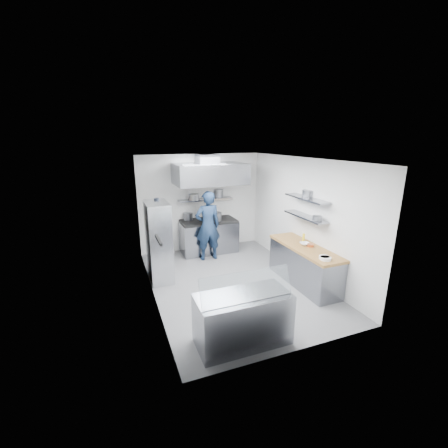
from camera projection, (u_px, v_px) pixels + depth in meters
name	position (u px, v px, depth m)	size (l,w,h in m)	color
floor	(233.00, 282.00, 6.94)	(5.00, 5.00, 0.00)	slate
ceiling	(234.00, 159.00, 6.17)	(5.00, 5.00, 0.00)	silver
wall_back	(201.00, 203.00, 8.80)	(3.60, 0.02, 2.80)	white
wall_front	(301.00, 269.00, 4.31)	(3.60, 0.02, 2.80)	white
wall_left	(150.00, 233.00, 5.93)	(5.00, 0.02, 2.80)	white
wall_right	(303.00, 217.00, 7.17)	(5.00, 0.02, 2.80)	white
gas_range	(209.00, 237.00, 8.73)	(1.60, 0.80, 0.90)	gray
cooktop	(209.00, 221.00, 8.60)	(1.57, 0.78, 0.06)	black
stock_pot_left	(188.00, 217.00, 8.58)	(0.26, 0.26, 0.20)	slate
stock_pot_mid	(215.00, 217.00, 8.48)	(0.38, 0.38, 0.24)	slate
over_range_shelf	(206.00, 199.00, 8.65)	(1.60, 0.30, 0.04)	gray
shelf_pot_a	(194.00, 197.00, 8.39)	(0.28, 0.28, 0.18)	slate
shelf_pot_b	(218.00, 193.00, 8.95)	(0.31, 0.31, 0.22)	slate
extractor_hood	(210.00, 174.00, 8.07)	(1.90, 1.15, 0.55)	gray
hood_duct	(207.00, 159.00, 8.17)	(0.55, 0.55, 0.24)	slate
red_firebox	(158.00, 206.00, 8.30)	(0.22, 0.10, 0.26)	red
chef	(208.00, 226.00, 8.05)	(0.69, 0.45, 1.90)	#162843
wire_rack	(159.00, 242.00, 6.88)	(0.50, 0.90, 1.85)	silver
rack_bin_a	(157.00, 243.00, 7.16)	(0.15, 0.19, 0.17)	white
rack_bin_b	(154.00, 220.00, 7.31)	(0.15, 0.19, 0.17)	yellow
rack_jar	(157.00, 202.00, 6.90)	(0.12, 0.12, 0.18)	black
knife_strip	(158.00, 240.00, 5.09)	(0.04, 0.55, 0.05)	black
prep_counter_base	(304.00, 266.00, 6.79)	(0.62, 2.00, 0.84)	gray
prep_counter_top	(305.00, 248.00, 6.67)	(0.65, 2.04, 0.06)	olive
plate_stack_a	(326.00, 258.00, 5.91)	(0.21, 0.21, 0.06)	white
plate_stack_b	(324.00, 258.00, 5.95)	(0.21, 0.21, 0.06)	white
copper_pan	(310.00, 245.00, 6.64)	(0.15, 0.15, 0.06)	#D0683A
squeeze_bottle	(304.00, 237.00, 6.98)	(0.06, 0.06, 0.18)	yellow
mixing_bowl	(305.00, 244.00, 6.74)	(0.22, 0.22, 0.05)	white
wall_shelf_lower	(305.00, 216.00, 6.82)	(0.30, 1.30, 0.04)	gray
wall_shelf_upper	(307.00, 198.00, 6.71)	(0.30, 1.30, 0.04)	gray
shelf_pot_c	(317.00, 218.00, 6.40)	(0.20, 0.20, 0.10)	slate
shelf_pot_d	(309.00, 193.00, 6.85)	(0.29, 0.29, 0.14)	slate
display_case	(243.00, 319.00, 4.79)	(1.50, 0.70, 0.85)	gray
display_glass	(247.00, 286.00, 4.51)	(1.47, 0.02, 0.45)	silver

